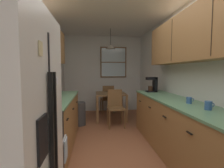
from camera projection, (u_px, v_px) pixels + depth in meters
ground_plane at (111, 140)px, 3.36m from camera, size 12.00×12.00×0.00m
wall_left at (37, 76)px, 3.12m from camera, size 0.10×9.00×2.55m
wall_right at (178, 76)px, 3.41m from camera, size 0.10×9.00×2.55m
wall_back at (103, 74)px, 5.89m from camera, size 4.40×0.10×2.55m
ceiling_slab at (111, 5)px, 3.16m from camera, size 4.40×9.00×0.08m
stove_range at (27, 161)px, 1.70m from camera, size 0.66×0.59×1.10m
microwave_over_range at (9, 37)px, 1.60m from camera, size 0.39×0.56×0.34m
counter_left at (56, 123)px, 3.00m from camera, size 0.64×2.03×0.90m
upper_cabinets_left at (44, 41)px, 2.83m from camera, size 0.33×2.11×0.66m
counter_right at (184, 133)px, 2.53m from camera, size 0.64×3.29×0.90m
upper_cabinets_right at (199, 34)px, 2.39m from camera, size 0.33×2.97×0.75m
dining_table at (111, 97)px, 4.88m from camera, size 0.83×0.90×0.74m
dining_chair_near at (115, 106)px, 4.24m from camera, size 0.41×0.41×0.90m
dining_chair_far at (108, 98)px, 5.53m from camera, size 0.45×0.45×0.90m
pendant_light at (111, 47)px, 4.77m from camera, size 0.28×0.28×0.56m
back_window at (113, 62)px, 5.82m from camera, size 0.89×0.05×1.04m
trash_bin at (79, 114)px, 4.31m from camera, size 0.33×0.33×0.58m
storage_canister at (41, 100)px, 2.17m from camera, size 0.11×0.11×0.19m
dish_towel at (66, 149)px, 1.88m from camera, size 0.02×0.16×0.24m
coffee_maker at (153, 84)px, 3.79m from camera, size 0.22×0.18×0.33m
mug_by_coffeemaker at (208, 105)px, 2.03m from camera, size 0.12×0.08×0.10m
mug_spare at (189, 100)px, 2.44m from camera, size 0.11×0.08×0.09m
table_serving_bowl at (114, 92)px, 4.82m from camera, size 0.20×0.20×0.06m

